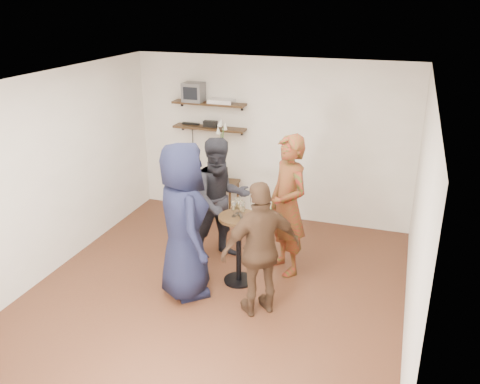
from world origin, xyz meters
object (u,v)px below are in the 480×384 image
person_dark (221,200)px  crt_monitor (194,92)px  radio (210,124)px  side_table (223,189)px  dvd_deck (221,101)px  person_brown (261,250)px  person_plaid (288,206)px  drinks_table (239,240)px  person_navy (183,221)px

person_dark → crt_monitor: bearing=84.5°
radio → side_table: radio is taller
dvd_deck → person_brown: bearing=-61.2°
person_plaid → person_dark: (-0.94, 0.06, -0.07)m
dvd_deck → person_brown: dvd_deck is taller
side_table → person_dark: bearing=-70.5°
crt_monitor → person_dark: (1.00, -1.50, -1.15)m
crt_monitor → person_plaid: (1.94, -1.55, -1.08)m
dvd_deck → person_plaid: 2.35m
dvd_deck → drinks_table: size_ratio=0.43×
crt_monitor → person_navy: (0.90, -2.48, -1.05)m
dvd_deck → side_table: size_ratio=0.67×
person_navy → person_dark: bearing=-45.0°
person_navy → radio: bearing=-24.9°
person_dark → radio: bearing=76.8°
person_brown → side_table: bearing=-100.1°
side_table → drinks_table: bearing=-64.0°
person_plaid → person_dark: size_ratio=1.08×
dvd_deck → radio: (-0.20, 0.00, -0.38)m
side_table → radio: bearing=146.3°
drinks_table → person_navy: bearing=-140.8°
crt_monitor → drinks_table: bearing=-54.8°
person_plaid → person_brown: bearing=-47.3°
side_table → crt_monitor: bearing=161.7°
dvd_deck → side_table: dvd_deck is taller
side_table → person_dark: (0.47, -1.32, 0.37)m
radio → side_table: bearing=-33.7°
drinks_table → person_brown: person_brown is taller
person_navy → person_plaid: bearing=-87.5°
radio → person_dark: bearing=-64.0°
crt_monitor → person_brown: 3.42m
person_dark → person_navy: (-0.10, -0.98, 0.10)m
dvd_deck → person_navy: person_navy is taller
dvd_deck → person_plaid: size_ratio=0.21×
drinks_table → person_dark: (-0.44, 0.54, 0.28)m
person_plaid → person_brown: (-0.06, -1.03, -0.13)m
crt_monitor → radio: size_ratio=1.45×
crt_monitor → radio: (0.27, 0.00, -0.50)m
dvd_deck → person_brown: size_ratio=0.25×
person_navy → drinks_table: bearing=-90.0°
radio → person_plaid: (1.68, -1.55, -0.58)m
person_dark → person_navy: person_navy is taller
dvd_deck → person_navy: size_ratio=0.21×
radio → person_navy: person_navy is taller
person_plaid → person_navy: (-1.04, -0.93, 0.03)m
person_dark → person_brown: person_dark is taller
dvd_deck → person_dark: size_ratio=0.23×
radio → person_dark: size_ratio=0.13×
side_table → dvd_deck: bearing=110.0°
person_dark → person_brown: (0.89, -1.08, -0.06)m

